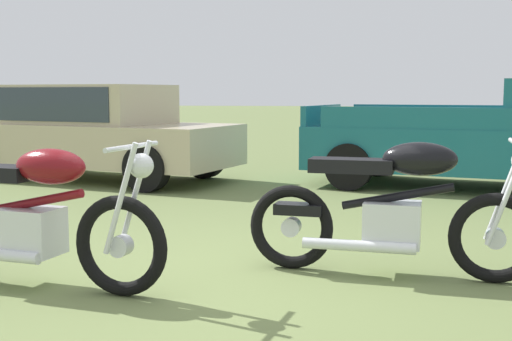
{
  "coord_description": "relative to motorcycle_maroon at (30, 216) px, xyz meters",
  "views": [
    {
      "loc": [
        0.97,
        -4.55,
        1.32
      ],
      "look_at": [
        0.11,
        1.64,
        0.59
      ],
      "focal_mm": 47.08,
      "sensor_mm": 36.0,
      "label": 1
    }
  ],
  "objects": [
    {
      "name": "ground_plane",
      "position": [
        1.17,
        0.33,
        -0.48
      ],
      "size": [
        120.0,
        120.0,
        0.0
      ],
      "primitive_type": "plane",
      "color": "olive"
    },
    {
      "name": "motorcycle_maroon",
      "position": [
        0.0,
        0.0,
        0.0
      ],
      "size": [
        2.08,
        0.73,
        1.02
      ],
      "rotation": [
        0.0,
        0.0,
        -0.2
      ],
      "color": "black",
      "rests_on": "ground"
    },
    {
      "name": "motorcycle_black",
      "position": [
        2.46,
        0.6,
        0.01
      ],
      "size": [
        2.07,
        0.64,
        1.02
      ],
      "rotation": [
        0.0,
        0.0,
        -0.13
      ],
      "color": "black",
      "rests_on": "ground"
    },
    {
      "name": "car_beige",
      "position": [
        -1.76,
        5.52,
        0.31
      ],
      "size": [
        4.63,
        2.87,
        1.43
      ],
      "rotation": [
        0.0,
        0.0,
        -0.29
      ],
      "color": "#BCAD8C",
      "rests_on": "ground"
    }
  ]
}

